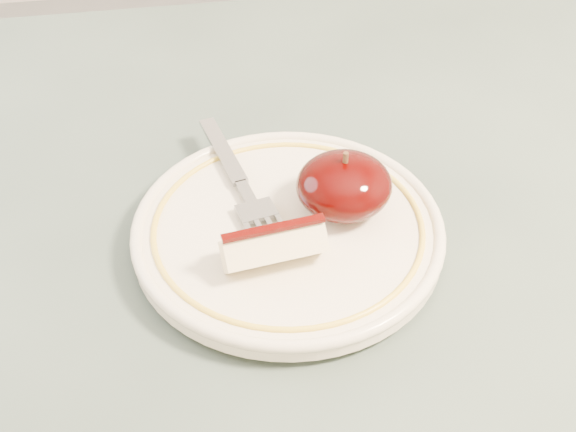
{
  "coord_description": "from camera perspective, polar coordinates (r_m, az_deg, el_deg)",
  "views": [
    {
      "loc": [
        -0.07,
        -0.34,
        1.15
      ],
      "look_at": [
        -0.01,
        0.07,
        0.78
      ],
      "focal_mm": 50.0,
      "sensor_mm": 36.0,
      "label": 1
    }
  ],
  "objects": [
    {
      "name": "table",
      "position": [
        0.6,
        1.91,
        -12.83
      ],
      "size": [
        0.9,
        0.9,
        0.75
      ],
      "color": "brown",
      "rests_on": "ground"
    },
    {
      "name": "fork",
      "position": [
        0.59,
        -3.34,
        2.31
      ],
      "size": [
        0.05,
        0.16,
        0.0
      ],
      "rotation": [
        0.0,
        0.0,
        1.79
      ],
      "color": "#93969B",
      "rests_on": "plate"
    },
    {
      "name": "apple_wedge",
      "position": [
        0.53,
        -1.02,
        -2.13
      ],
      "size": [
        0.07,
        0.04,
        0.03
      ],
      "rotation": [
        0.0,
        0.0,
        0.14
      ],
      "color": "beige",
      "rests_on": "plate"
    },
    {
      "name": "apple_half",
      "position": [
        0.57,
        4.0,
        2.18
      ],
      "size": [
        0.07,
        0.07,
        0.05
      ],
      "color": "black",
      "rests_on": "plate"
    },
    {
      "name": "plate",
      "position": [
        0.57,
        0.0,
        -1.05
      ],
      "size": [
        0.22,
        0.22,
        0.02
      ],
      "color": "beige",
      "rests_on": "table"
    }
  ]
}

